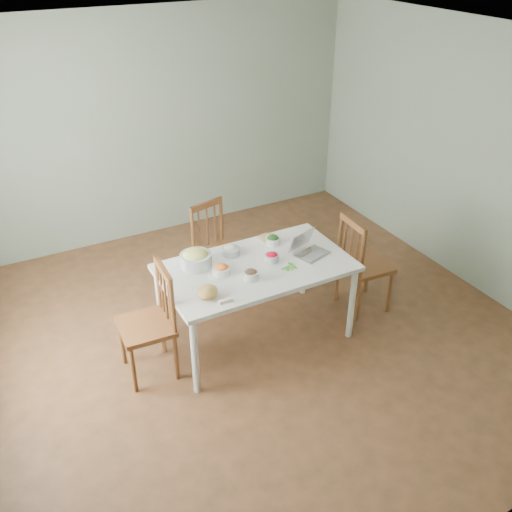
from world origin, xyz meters
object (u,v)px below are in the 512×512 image
chair_right (366,263)px  bread_boule (208,292)px  chair_left (145,324)px  chair_far (219,251)px  bowl_squash (196,258)px  laptop (313,246)px  dining_table (256,302)px

chair_right → bread_boule: chair_right is taller
chair_left → bread_boule: bearing=64.1°
chair_far → bowl_squash: bearing=-141.9°
chair_far → laptop: bearing=-74.9°
chair_left → bowl_squash: bearing=114.9°
chair_right → bread_boule: (-1.79, -0.18, 0.34)m
dining_table → laptop: size_ratio=5.71×
laptop → bread_boule: bearing=170.7°
laptop → chair_right: bearing=-16.7°
dining_table → chair_right: (1.21, -0.07, 0.12)m
dining_table → chair_left: (-1.06, 0.01, 0.12)m
bowl_squash → laptop: (1.03, -0.33, 0.02)m
chair_far → bread_boule: size_ratio=5.76×
dining_table → chair_left: size_ratio=1.64×
chair_far → laptop: laptop is taller
chair_right → bread_boule: 1.83m
chair_right → bowl_squash: bearing=83.1°
dining_table → chair_left: bearing=179.5°
dining_table → chair_far: 0.88m
chair_far → chair_right: 1.51m
chair_left → bowl_squash: chair_left is taller
dining_table → chair_left: chair_left is taller
dining_table → chair_right: chair_right is taller
dining_table → bread_boule: bread_boule is taller
chair_far → bowl_squash: chair_far is taller
chair_far → bowl_squash: size_ratio=3.49×
dining_table → bowl_squash: bowl_squash is taller
bowl_squash → dining_table: bearing=-27.3°
bread_boule → laptop: (1.13, 0.17, 0.04)m
bread_boule → chair_right: bearing=5.8°
chair_left → bowl_squash: size_ratio=3.68×
dining_table → chair_far: size_ratio=1.73×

